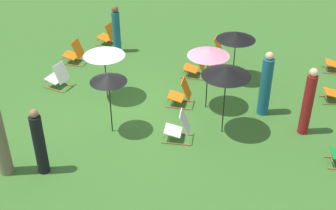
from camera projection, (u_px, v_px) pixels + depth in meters
name	position (u px, v px, depth m)	size (l,w,h in m)	color
ground_plane	(127.00, 114.00, 12.73)	(40.00, 40.00, 0.00)	#386B28
deckchair_0	(108.00, 36.00, 16.43)	(0.59, 0.83, 0.83)	olive
deckchair_1	(75.00, 53.00, 15.20)	(0.48, 0.76, 0.83)	olive
deckchair_3	(179.00, 128.00, 11.52)	(0.57, 0.81, 0.83)	olive
deckchair_4	(214.00, 50.00, 15.44)	(0.50, 0.77, 0.83)	olive
deckchair_6	(196.00, 66.00, 14.41)	(0.52, 0.78, 0.83)	olive
deckchair_10	(58.00, 77.00, 13.79)	(0.62, 0.84, 0.83)	olive
deckchair_11	(181.00, 94.00, 12.94)	(0.52, 0.79, 0.83)	olive
umbrella_0	(227.00, 71.00, 11.05)	(1.24, 1.24, 1.93)	black
umbrella_1	(104.00, 52.00, 12.67)	(1.19, 1.19, 1.63)	black
umbrella_2	(108.00, 78.00, 11.18)	(0.94, 0.94, 1.72)	black
umbrella_3	(209.00, 52.00, 12.11)	(1.16, 1.16, 1.85)	black
umbrella_4	(236.00, 36.00, 13.62)	(1.20, 1.20, 1.64)	black
person_0	(266.00, 85.00, 12.30)	(0.44, 0.44, 1.89)	#195972
person_1	(116.00, 30.00, 15.73)	(0.39, 0.39, 1.69)	#195972
person_2	(0.00, 141.00, 10.16)	(0.42, 0.42, 1.89)	#72664C
person_3	(308.00, 103.00, 11.50)	(0.38, 0.38, 1.90)	maroon
person_4	(39.00, 143.00, 10.23)	(0.35, 0.35, 1.73)	black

